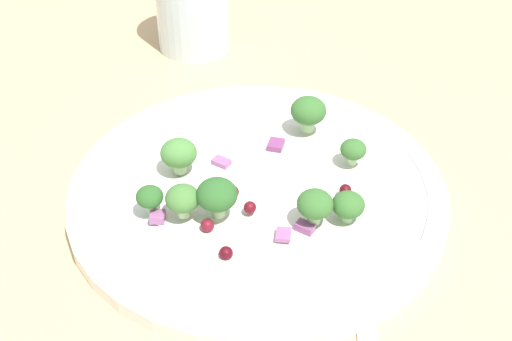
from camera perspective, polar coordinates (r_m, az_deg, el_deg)
The scene contains 22 objects.
ground_plane at distance 53.84cm, azimuth 0.12°, elevation -3.11°, with size 180.00×180.00×2.00cm, color tan.
plate at distance 52.67cm, azimuth -0.00°, elevation -1.55°, with size 28.47×28.47×1.70cm.
dressing_pool at distance 52.39cm, azimuth -0.00°, elevation -1.19°, with size 16.52×16.52×0.20cm, color white.
broccoli_floret_0 at distance 53.60cm, azimuth 7.96°, elevation 1.67°, with size 2.01×2.01×2.04cm.
broccoli_floret_1 at distance 48.04cm, azimuth -3.22°, elevation -2.05°, with size 2.88×2.88×2.92cm.
broccoli_floret_2 at distance 49.40cm, azimuth -8.70°, elevation -2.18°, with size 1.95×1.95×1.98cm.
broccoli_floret_3 at distance 47.80cm, azimuth 4.85°, elevation -2.81°, with size 2.53×2.53×2.56cm.
broccoli_floret_4 at distance 52.56cm, azimuth -6.35°, elevation 1.36°, with size 2.76×2.76×2.79cm.
broccoli_floret_5 at distance 48.83cm, azimuth 7.55°, elevation -2.86°, with size 2.33×2.33×2.36cm.
broccoli_floret_6 at distance 56.46cm, azimuth 4.31°, elevation 4.84°, with size 2.90×2.90×2.94cm.
broccoli_floret_7 at distance 48.49cm, azimuth -6.03°, elevation -2.35°, with size 2.43×2.43×2.46cm.
cranberry_0 at distance 49.33cm, azimuth -0.50°, elevation -3.04°, with size 0.91×0.91×0.91cm, color maroon.
cranberry_1 at distance 48.46cm, azimuth -4.00°, elevation -4.49°, with size 0.96×0.96×0.96cm, color maroon.
cranberry_2 at distance 46.67cm, azimuth -2.48°, elevation -6.77°, with size 0.95×0.95×0.95cm, color #4C0A14.
cranberry_3 at distance 51.15cm, azimuth -1.92°, elevation -1.75°, with size 0.95×0.95×0.95cm, color maroon.
cranberry_4 at distance 51.05cm, azimuth 7.33°, elevation -1.60°, with size 0.90×0.90×0.90cm, color #4C0A14.
cranberry_5 at distance 51.01cm, azimuth -4.90°, elevation -2.03°, with size 0.85×0.85×0.85cm, color maroon.
onion_bit_0 at distance 47.83cm, azimuth 2.25°, elevation -5.26°, with size 1.25×1.02×0.31cm, color #A35B93.
onion_bit_1 at distance 48.53cm, azimuth 4.03°, elevation -4.66°, with size 1.30×0.84×0.60cm, color #934C84.
onion_bit_2 at distance 49.58cm, azimuth -8.06°, elevation -3.75°, with size 1.03×1.03×0.58cm, color #A35B93.
onion_bit_3 at distance 54.15cm, azimuth -2.85°, elevation 0.64°, with size 0.91×1.33×0.56cm, color #A35B93.
onion_bit_4 at distance 55.74cm, azimuth 1.64°, elevation 2.13°, with size 1.38×1.18×0.46cm, color #843D75.
Camera 1 is at (-4.76, -39.59, 35.18)cm, focal length 48.89 mm.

